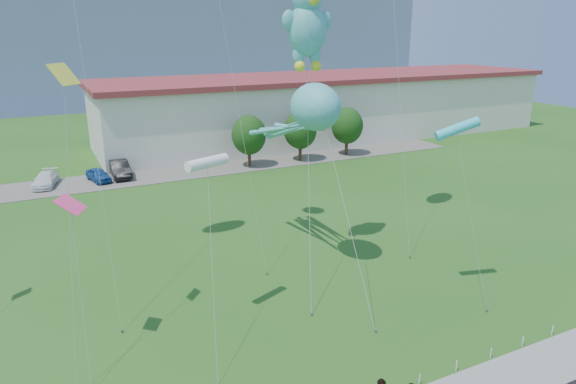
{
  "coord_description": "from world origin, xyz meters",
  "views": [
    {
      "loc": [
        -9.59,
        -14.66,
        13.86
      ],
      "look_at": [
        1.63,
        8.0,
        5.8
      ],
      "focal_mm": 32.0,
      "sensor_mm": 36.0,
      "label": 1
    }
  ],
  "objects_px": {
    "parked_car_white": "(46,179)",
    "parked_car_black": "(120,169)",
    "warehouse": "(332,106)",
    "parked_car_blue": "(98,175)",
    "teddy_bear_kite": "(307,23)",
    "octopus_kite": "(305,117)"
  },
  "relations": [
    {
      "from": "parked_car_white",
      "to": "parked_car_blue",
      "type": "relative_size",
      "value": 1.19
    },
    {
      "from": "parked_car_black",
      "to": "warehouse",
      "type": "bearing_deg",
      "value": 15.72
    },
    {
      "from": "parked_car_white",
      "to": "teddy_bear_kite",
      "type": "height_order",
      "value": "teddy_bear_kite"
    },
    {
      "from": "parked_car_white",
      "to": "parked_car_black",
      "type": "height_order",
      "value": "parked_car_black"
    },
    {
      "from": "parked_car_blue",
      "to": "octopus_kite",
      "type": "distance_m",
      "value": 27.08
    },
    {
      "from": "warehouse",
      "to": "parked_car_blue",
      "type": "height_order",
      "value": "warehouse"
    },
    {
      "from": "parked_car_black",
      "to": "octopus_kite",
      "type": "height_order",
      "value": "octopus_kite"
    },
    {
      "from": "teddy_bear_kite",
      "to": "warehouse",
      "type": "bearing_deg",
      "value": 56.47
    },
    {
      "from": "parked_car_white",
      "to": "octopus_kite",
      "type": "relative_size",
      "value": 0.31
    },
    {
      "from": "parked_car_blue",
      "to": "parked_car_black",
      "type": "height_order",
      "value": "parked_car_black"
    },
    {
      "from": "parked_car_white",
      "to": "parked_car_blue",
      "type": "bearing_deg",
      "value": 8.57
    },
    {
      "from": "parked_car_blue",
      "to": "parked_car_black",
      "type": "relative_size",
      "value": 0.76
    },
    {
      "from": "warehouse",
      "to": "octopus_kite",
      "type": "bearing_deg",
      "value": -123.5
    },
    {
      "from": "parked_car_black",
      "to": "octopus_kite",
      "type": "distance_m",
      "value": 27.07
    },
    {
      "from": "parked_car_blue",
      "to": "octopus_kite",
      "type": "xyz_separation_m",
      "value": [
        9.2,
        -24.06,
        8.37
      ]
    },
    {
      "from": "warehouse",
      "to": "parked_car_white",
      "type": "xyz_separation_m",
      "value": [
        -35.5,
        -8.28,
        -3.44
      ]
    },
    {
      "from": "teddy_bear_kite",
      "to": "parked_car_blue",
      "type": "bearing_deg",
      "value": 113.06
    },
    {
      "from": "parked_car_black",
      "to": "parked_car_white",
      "type": "bearing_deg",
      "value": -177.94
    },
    {
      "from": "warehouse",
      "to": "parked_car_blue",
      "type": "bearing_deg",
      "value": -164.14
    },
    {
      "from": "parked_car_black",
      "to": "teddy_bear_kite",
      "type": "relative_size",
      "value": 0.29
    },
    {
      "from": "warehouse",
      "to": "parked_car_blue",
      "type": "xyz_separation_m",
      "value": [
        -30.94,
        -8.79,
        -3.45
      ]
    },
    {
      "from": "parked_car_white",
      "to": "parked_car_black",
      "type": "bearing_deg",
      "value": 16.86
    }
  ]
}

